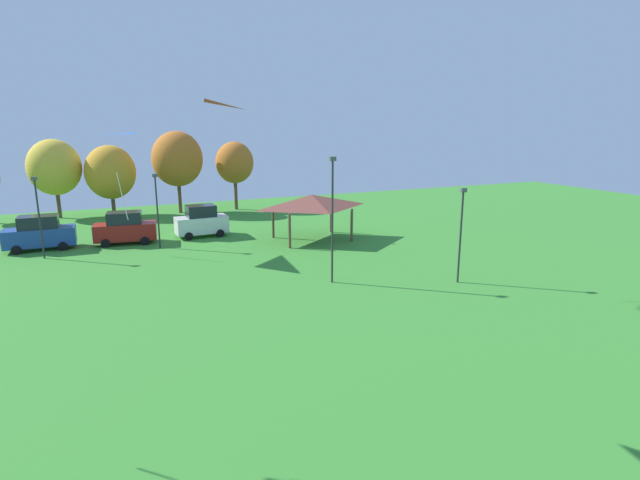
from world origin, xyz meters
The scene contains 14 objects.
kite_flying_3 centered at (-3.22, 38.31, 6.99)m, with size 2.76×3.56×4.72m.
kite_flying_5 centered at (0.59, 16.19, 8.79)m, with size 1.52×1.95×0.29m.
parked_car_leftmost centered at (-7.74, 42.15, 1.23)m, with size 4.75×2.10×2.52m.
parked_car_second_from_left centered at (-1.94, 41.61, 1.21)m, with size 4.68×2.45×2.47m.
parked_car_third_from_left centered at (3.86, 41.74, 1.26)m, with size 4.16×2.14×2.58m.
park_pavilion centered at (11.60, 37.02, 3.08)m, with size 6.67×4.85×3.60m.
light_post_0 centered at (-7.36, 39.32, 3.19)m, with size 0.36×0.20×5.59m.
light_post_1 centered at (15.02, 23.49, 3.14)m, with size 0.36×0.20×5.50m.
light_post_2 centered at (0.26, 39.23, 3.13)m, with size 0.36×0.20×5.48m.
light_post_3 centered at (8.35, 26.48, 4.03)m, with size 0.36×0.20×7.24m.
treeline_tree_3 centered at (-7.17, 55.68, 4.91)m, with size 4.85×4.85×7.59m.
treeline_tree_4 centered at (-2.29, 54.66, 4.35)m, with size 4.77×4.77×6.98m.
treeline_tree_5 centered at (4.04, 53.83, 5.51)m, with size 5.05×5.05×8.30m.
treeline_tree_6 centered at (9.87, 53.59, 4.97)m, with size 3.97×3.97×7.17m.
Camera 1 is at (-3.62, 1.51, 9.01)m, focal length 28.00 mm.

